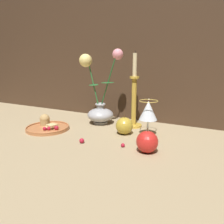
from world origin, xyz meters
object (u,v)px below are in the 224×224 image
at_px(apple_beside_vase, 147,142).
at_px(candlestick, 134,101).
at_px(plate_with_pastries, 47,126).
at_px(wine_glass, 148,112).
at_px(apple_near_glass, 124,126).
at_px(vase, 100,102).

bearing_deg(apple_beside_vase, candlestick, 120.50).
relative_size(plate_with_pastries, wine_glass, 1.31).
bearing_deg(wine_glass, candlestick, 137.77).
distance_m(apple_beside_vase, apple_near_glass, 0.20).
distance_m(wine_glass, apple_near_glass, 0.12).
distance_m(plate_with_pastries, apple_near_glass, 0.35).
relative_size(candlestick, apple_near_glass, 4.11).
relative_size(wine_glass, candlestick, 0.42).
xyz_separation_m(plate_with_pastries, candlestick, (0.33, 0.22, 0.11)).
xyz_separation_m(vase, apple_near_glass, (0.17, -0.09, -0.07)).
bearing_deg(plate_with_pastries, vase, 49.22).
height_order(vase, apple_near_glass, vase).
xyz_separation_m(plate_with_pastries, wine_glass, (0.43, 0.13, 0.09)).
height_order(wine_glass, apple_beside_vase, wine_glass).
bearing_deg(apple_near_glass, apple_beside_vase, -43.37).
bearing_deg(candlestick, vase, -169.92).
xyz_separation_m(wine_glass, candlestick, (-0.10, 0.09, 0.02)).
xyz_separation_m(candlestick, apple_near_glass, (0.01, -0.12, -0.09)).
height_order(vase, wine_glass, vase).
relative_size(plate_with_pastries, candlestick, 0.55).
bearing_deg(vase, apple_beside_vase, -35.75).
height_order(plate_with_pastries, apple_beside_vase, apple_beside_vase).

